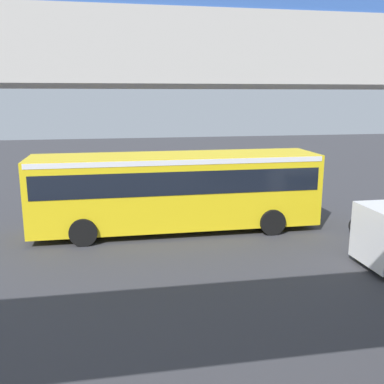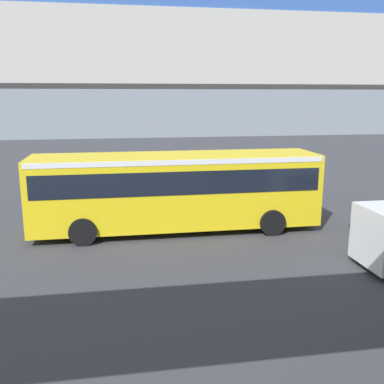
# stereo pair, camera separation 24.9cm
# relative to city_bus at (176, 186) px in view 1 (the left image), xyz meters

# --- Properties ---
(ground) EXTENTS (80.00, 80.00, 0.00)m
(ground) POSITION_rel_city_bus_xyz_m (-0.06, -0.29, -1.88)
(ground) COLOR #38383D
(city_bus) EXTENTS (11.54, 2.85, 3.15)m
(city_bus) POSITION_rel_city_bus_xyz_m (0.00, 0.00, 0.00)
(city_bus) COLOR yellow
(city_bus) RESTS_ON ground
(bicycle_green) EXTENTS (1.77, 0.44, 0.96)m
(bicycle_green) POSITION_rel_city_bus_xyz_m (-7.64, 1.74, -1.51)
(bicycle_green) COLOR black
(bicycle_green) RESTS_ON ground
(pedestrian) EXTENTS (0.38, 0.38, 1.79)m
(pedestrian) POSITION_rel_city_bus_xyz_m (-6.93, -3.17, -1.00)
(pedestrian) COLOR #2D2D38
(pedestrian) RESTS_ON ground
(lane_dash_leftmost) EXTENTS (2.00, 0.20, 0.01)m
(lane_dash_leftmost) POSITION_rel_city_bus_xyz_m (-4.06, -2.49, -1.88)
(lane_dash_leftmost) COLOR silver
(lane_dash_leftmost) RESTS_ON ground
(lane_dash_left) EXTENTS (2.00, 0.20, 0.01)m
(lane_dash_left) POSITION_rel_city_bus_xyz_m (-0.06, -2.49, -1.88)
(lane_dash_left) COLOR silver
(lane_dash_left) RESTS_ON ground
(lane_dash_centre) EXTENTS (2.00, 0.20, 0.01)m
(lane_dash_centre) POSITION_rel_city_bus_xyz_m (3.94, -2.49, -1.88)
(lane_dash_centre) COLOR silver
(lane_dash_centre) RESTS_ON ground
(pedestrian_overpass) EXTENTS (25.51, 2.60, 7.15)m
(pedestrian_overpass) POSITION_rel_city_bus_xyz_m (-0.06, 12.69, 3.41)
(pedestrian_overpass) COLOR #B2ADA5
(pedestrian_overpass) RESTS_ON ground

